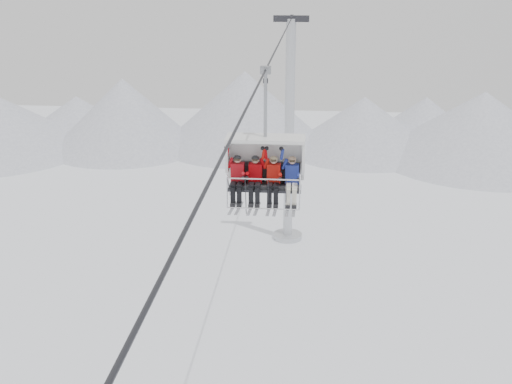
# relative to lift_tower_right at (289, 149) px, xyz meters

# --- Properties ---
(ridgeline) EXTENTS (72.00, 21.00, 7.00)m
(ridgeline) POSITION_rel_lift_tower_right_xyz_m (-1.58, 20.05, -2.94)
(ridgeline) COLOR silver
(ridgeline) RESTS_ON ground
(lift_tower_right) EXTENTS (2.00, 1.80, 13.48)m
(lift_tower_right) POSITION_rel_lift_tower_right_xyz_m (0.00, 0.00, 0.00)
(lift_tower_right) COLOR #B7BABF
(lift_tower_right) RESTS_ON ground
(haul_cable) EXTENTS (0.06, 50.00, 0.06)m
(haul_cable) POSITION_rel_lift_tower_right_xyz_m (0.00, -22.00, 7.52)
(haul_cable) COLOR #292A2E
(haul_cable) RESTS_ON lift_tower_left
(chairlift_carrier) EXTENTS (2.27, 1.17, 3.98)m
(chairlift_carrier) POSITION_rel_lift_tower_right_xyz_m (0.00, -18.91, 4.87)
(chairlift_carrier) COLOR black
(chairlift_carrier) RESTS_ON haul_cable
(skier_far_left) EXTENTS (0.39, 1.69, 1.56)m
(skier_far_left) POSITION_rel_lift_tower_right_xyz_m (-0.80, -19.21, 4.41)
(skier_far_left) COLOR #B50F18
(skier_far_left) RESTS_ON chairlift_carrier
(skier_center_left) EXTENTS (0.39, 1.69, 1.56)m
(skier_center_left) POSITION_rel_lift_tower_right_xyz_m (-0.27, -19.21, 4.41)
(skier_center_left) COLOR #A70207
(skier_center_left) RESTS_ON chairlift_carrier
(skier_center_right) EXTENTS (0.39, 1.69, 1.56)m
(skier_center_right) POSITION_rel_lift_tower_right_xyz_m (0.26, -19.21, 4.41)
(skier_center_right) COLOR red
(skier_center_right) RESTS_ON chairlift_carrier
(skier_far_right) EXTENTS (0.39, 1.69, 1.56)m
(skier_far_right) POSITION_rel_lift_tower_right_xyz_m (0.79, -19.21, 4.41)
(skier_far_right) COLOR navy
(skier_far_right) RESTS_ON chairlift_carrier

